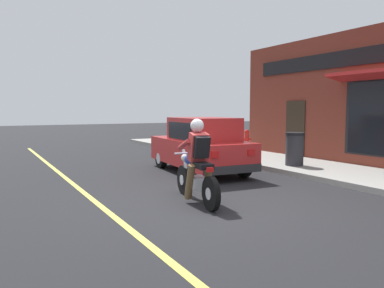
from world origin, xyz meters
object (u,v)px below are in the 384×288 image
Objects in this scene: car_hatchback at (200,146)px; trash_bin at (295,149)px; motorcycle_with_rider at (197,168)px; fire_hydrant at (247,141)px.

trash_bin is at bearing -20.11° from car_hatchback.
motorcycle_with_rider is 2.05× the size of trash_bin.
fire_hydrant is (0.93, 3.49, -0.06)m from trash_bin.
trash_bin is at bearing 23.21° from motorcycle_with_rider.
trash_bin is (2.67, -0.98, -0.13)m from car_hatchback.
motorcycle_with_rider is 4.86m from trash_bin.
motorcycle_with_rider reaches higher than trash_bin.
motorcycle_with_rider reaches higher than car_hatchback.
car_hatchback is 4.43× the size of fire_hydrant.
trash_bin is (4.47, 1.92, -0.04)m from motorcycle_with_rider.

